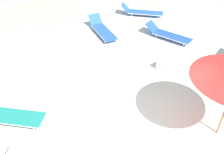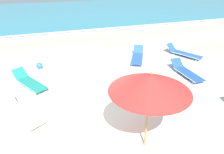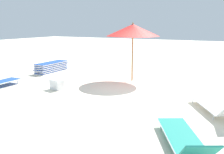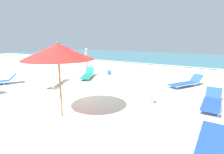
{
  "view_description": "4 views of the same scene",
  "coord_description": "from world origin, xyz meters",
  "px_view_note": "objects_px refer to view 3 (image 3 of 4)",
  "views": [
    {
      "loc": [
        -4.22,
        -2.41,
        5.39
      ],
      "look_at": [
        0.7,
        1.43,
        0.66
      ],
      "focal_mm": 40.0,
      "sensor_mm": 36.0,
      "label": 1
    },
    {
      "loc": [
        -1.31,
        -6.26,
        4.74
      ],
      "look_at": [
        1.02,
        0.77,
        1.04
      ],
      "focal_mm": 35.0,
      "sensor_mm": 36.0,
      "label": 2
    },
    {
      "loc": [
        -3.02,
        7.65,
        2.36
      ],
      "look_at": [
        0.58,
        1.0,
        0.75
      ],
      "focal_mm": 40.0,
      "sensor_mm": 36.0,
      "label": 3
    },
    {
      "loc": [
        5.5,
        -5.43,
        2.45
      ],
      "look_at": [
        0.77,
        1.67,
        0.65
      ],
      "focal_mm": 28.0,
      "sensor_mm": 36.0,
      "label": 4
    }
  ],
  "objects_px": {
    "sun_lounger_mid_beach_solo": "(215,106)",
    "sun_lounger_mid_beach_pair_b": "(184,138)",
    "lounger_stack": "(52,67)",
    "beach_umbrella": "(133,30)",
    "cooler_box": "(57,84)"
  },
  "relations": [
    {
      "from": "lounger_stack",
      "to": "cooler_box",
      "type": "relative_size",
      "value": 3.4
    },
    {
      "from": "sun_lounger_mid_beach_solo",
      "to": "sun_lounger_mid_beach_pair_b",
      "type": "distance_m",
      "value": 2.36
    },
    {
      "from": "cooler_box",
      "to": "beach_umbrella",
      "type": "bearing_deg",
      "value": 67.79
    },
    {
      "from": "cooler_box",
      "to": "lounger_stack",
      "type": "bearing_deg",
      "value": 147.23
    },
    {
      "from": "sun_lounger_mid_beach_pair_b",
      "to": "cooler_box",
      "type": "distance_m",
      "value": 5.6
    },
    {
      "from": "beach_umbrella",
      "to": "sun_lounger_mid_beach_pair_b",
      "type": "distance_m",
      "value": 6.24
    },
    {
      "from": "beach_umbrella",
      "to": "lounger_stack",
      "type": "xyz_separation_m",
      "value": [
        4.3,
        0.19,
        -1.86
      ]
    },
    {
      "from": "sun_lounger_mid_beach_solo",
      "to": "sun_lounger_mid_beach_pair_b",
      "type": "height_order",
      "value": "sun_lounger_mid_beach_pair_b"
    },
    {
      "from": "beach_umbrella",
      "to": "lounger_stack",
      "type": "relative_size",
      "value": 1.27
    },
    {
      "from": "beach_umbrella",
      "to": "sun_lounger_mid_beach_solo",
      "type": "relative_size",
      "value": 1.11
    },
    {
      "from": "lounger_stack",
      "to": "sun_lounger_mid_beach_pair_b",
      "type": "bearing_deg",
      "value": 147.16
    },
    {
      "from": "beach_umbrella",
      "to": "sun_lounger_mid_beach_solo",
      "type": "height_order",
      "value": "beach_umbrella"
    },
    {
      "from": "sun_lounger_mid_beach_pair_b",
      "to": "lounger_stack",
      "type": "bearing_deg",
      "value": -61.16
    },
    {
      "from": "beach_umbrella",
      "to": "cooler_box",
      "type": "bearing_deg",
      "value": 55.59
    },
    {
      "from": "sun_lounger_mid_beach_solo",
      "to": "cooler_box",
      "type": "bearing_deg",
      "value": -31.14
    }
  ]
}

